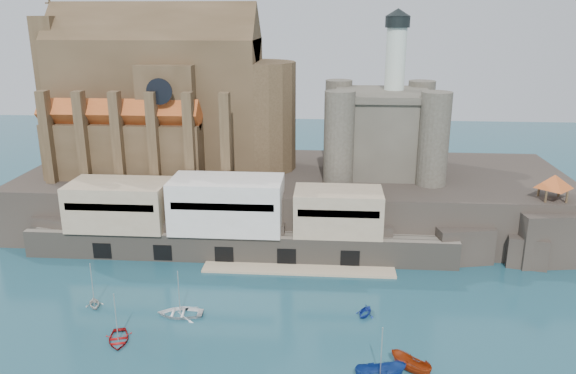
# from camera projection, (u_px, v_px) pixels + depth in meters

# --- Properties ---
(ground) EXTENTS (300.00, 300.00, 0.00)m
(ground) POSITION_uv_depth(u_px,v_px,m) (275.00, 332.00, 70.64)
(ground) COLOR #17404D
(ground) RESTS_ON ground
(promontory) EXTENTS (100.00, 36.00, 10.00)m
(promontory) POSITION_uv_depth(u_px,v_px,m) (294.00, 197.00, 106.71)
(promontory) COLOR black
(promontory) RESTS_ON ground
(quay) EXTENTS (70.00, 12.00, 13.05)m
(quay) POSITION_uv_depth(u_px,v_px,m) (226.00, 220.00, 91.55)
(quay) COLOR #6B6255
(quay) RESTS_ON ground
(church) EXTENTS (47.00, 25.93, 30.51)m
(church) POSITION_uv_depth(u_px,v_px,m) (168.00, 104.00, 105.69)
(church) COLOR #463421
(church) RESTS_ON promontory
(castle_keep) EXTENTS (21.20, 21.20, 29.30)m
(castle_keep) POSITION_uv_depth(u_px,v_px,m) (382.00, 127.00, 103.22)
(castle_keep) COLOR #484338
(castle_keep) RESTS_ON promontory
(rock_outcrop) EXTENTS (14.50, 10.50, 8.70)m
(rock_outcrop) POSITION_uv_depth(u_px,v_px,m) (547.00, 235.00, 91.09)
(rock_outcrop) COLOR black
(rock_outcrop) RESTS_ON ground
(pavilion) EXTENTS (6.40, 6.40, 5.40)m
(pavilion) POSITION_uv_depth(u_px,v_px,m) (554.00, 183.00, 88.67)
(pavilion) COLOR #463421
(pavilion) RESTS_ON rock_outcrop
(boat_0) EXTENTS (3.70, 2.03, 4.97)m
(boat_0) POSITION_uv_depth(u_px,v_px,m) (118.00, 341.00, 68.73)
(boat_0) COLOR maroon
(boat_0) RESTS_ON ground
(boat_4) EXTENTS (3.25, 2.81, 3.22)m
(boat_4) POSITION_uv_depth(u_px,v_px,m) (95.00, 306.00, 76.84)
(boat_4) COLOR beige
(boat_4) RESTS_ON ground
(boat_5) EXTENTS (2.72, 2.71, 5.08)m
(boat_5) POSITION_uv_depth(u_px,v_px,m) (410.00, 370.00, 63.07)
(boat_5) COLOR #922C0A
(boat_5) RESTS_ON ground
(boat_6) EXTENTS (1.51, 4.43, 6.10)m
(boat_6) POSITION_uv_depth(u_px,v_px,m) (180.00, 315.00, 74.63)
(boat_6) COLOR white
(boat_6) RESTS_ON ground
(boat_7) EXTENTS (3.38, 2.82, 3.36)m
(boat_7) POSITION_uv_depth(u_px,v_px,m) (365.00, 315.00, 74.61)
(boat_7) COLOR navy
(boat_7) RESTS_ON ground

